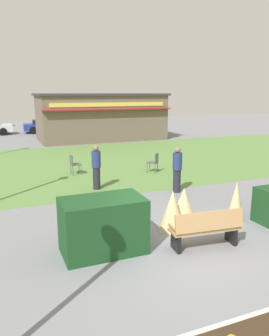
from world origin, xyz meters
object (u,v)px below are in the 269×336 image
(parked_car_center_slot, at_px, (47,125))
(cafe_chair_west, at_px, (154,161))
(person_standing, at_px, (177,169))
(cafe_chair_east, at_px, (74,163))
(park_bench, at_px, (206,229))
(person_strolling, at_px, (96,167))
(food_kiosk, at_px, (101,116))

(parked_car_center_slot, bearing_deg, cafe_chair_west, -82.82)
(person_standing, xyz_separation_m, parked_car_center_slot, (-1.67, 21.16, -0.22))
(cafe_chair_east, height_order, person_standing, person_standing)
(park_bench, distance_m, person_standing, 4.55)
(park_bench, xyz_separation_m, parked_car_center_slot, (-0.05, 25.39, 0.16))
(person_strolling, bearing_deg, food_kiosk, -73.44)
(park_bench, relative_size, person_standing, 1.03)
(park_bench, distance_m, parked_car_center_slot, 25.39)
(cafe_chair_east, height_order, person_strolling, person_strolling)
(food_kiosk, distance_m, person_strolling, 14.03)
(food_kiosk, distance_m, cafe_chair_west, 11.80)
(park_bench, distance_m, cafe_chair_east, 8.48)
(cafe_chair_east, relative_size, person_strolling, 0.53)
(person_strolling, bearing_deg, cafe_chair_east, -49.68)
(person_standing, height_order, parked_car_center_slot, person_standing)
(parked_car_center_slot, bearing_deg, park_bench, -89.89)
(cafe_chair_east, xyz_separation_m, person_standing, (2.91, -4.15, 0.33))
(food_kiosk, relative_size, person_standing, 5.75)
(park_bench, relative_size, cafe_chair_east, 1.96)
(cafe_chair_west, bearing_deg, parked_car_center_slot, 97.18)
(person_strolling, height_order, person_standing, same)
(person_strolling, xyz_separation_m, parked_car_center_slot, (0.95, 19.67, -0.22))
(park_bench, height_order, person_standing, person_standing)
(park_bench, height_order, parked_car_center_slot, parked_car_center_slot)
(food_kiosk, relative_size, cafe_chair_east, 10.91)
(food_kiosk, height_order, cafe_chair_west, food_kiosk)
(park_bench, height_order, cafe_chair_west, park_bench)
(food_kiosk, bearing_deg, cafe_chair_west, -94.95)
(park_bench, distance_m, food_kiosk, 19.39)
(park_bench, relative_size, food_kiosk, 0.18)
(cafe_chair_west, bearing_deg, food_kiosk, 85.05)
(cafe_chair_west, bearing_deg, person_standing, -100.83)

